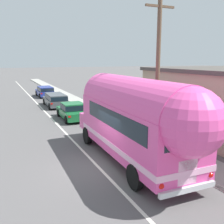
{
  "coord_description": "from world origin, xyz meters",
  "views": [
    {
      "loc": [
        -4.0,
        -10.34,
        4.93
      ],
      "look_at": [
        1.79,
        2.51,
        2.01
      ],
      "focal_mm": 41.09,
      "sensor_mm": 36.0,
      "label": 1
    }
  ],
  "objects_px": {
    "utility_pole": "(158,68)",
    "car_lead": "(73,111)",
    "painted_bus": "(137,118)",
    "car_third": "(45,91)",
    "car_second": "(56,99)"
  },
  "relations": [
    {
      "from": "painted_bus",
      "to": "car_third",
      "type": "xyz_separation_m",
      "value": [
        0.06,
        24.66,
        -1.52
      ]
    },
    {
      "from": "car_third",
      "to": "car_lead",
      "type": "bearing_deg",
      "value": -90.82
    },
    {
      "from": "utility_pole",
      "to": "painted_bus",
      "type": "relative_size",
      "value": 0.81
    },
    {
      "from": "car_lead",
      "to": "car_third",
      "type": "distance_m",
      "value": 14.19
    },
    {
      "from": "painted_bus",
      "to": "car_second",
      "type": "bearing_deg",
      "value": 90.73
    },
    {
      "from": "painted_bus",
      "to": "car_lead",
      "type": "bearing_deg",
      "value": 90.77
    },
    {
      "from": "car_second",
      "to": "utility_pole",
      "type": "bearing_deg",
      "value": -79.19
    },
    {
      "from": "car_lead",
      "to": "car_second",
      "type": "height_order",
      "value": "same"
    },
    {
      "from": "utility_pole",
      "to": "car_second",
      "type": "bearing_deg",
      "value": 100.81
    },
    {
      "from": "car_third",
      "to": "painted_bus",
      "type": "bearing_deg",
      "value": -90.14
    },
    {
      "from": "utility_pole",
      "to": "car_lead",
      "type": "xyz_separation_m",
      "value": [
        -2.71,
        8.22,
        -3.7
      ]
    },
    {
      "from": "utility_pole",
      "to": "car_lead",
      "type": "bearing_deg",
      "value": 108.22
    },
    {
      "from": "painted_bus",
      "to": "car_lead",
      "type": "xyz_separation_m",
      "value": [
        -0.14,
        10.47,
        -1.58
      ]
    },
    {
      "from": "utility_pole",
      "to": "painted_bus",
      "type": "xyz_separation_m",
      "value": [
        -2.57,
        -2.25,
        -2.12
      ]
    },
    {
      "from": "painted_bus",
      "to": "car_lead",
      "type": "distance_m",
      "value": 10.59
    }
  ]
}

